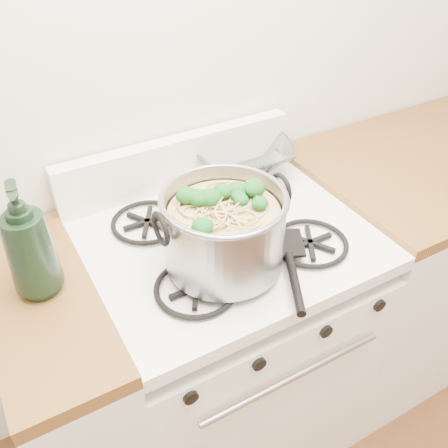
% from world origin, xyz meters
% --- Properties ---
extents(gas_range, '(0.76, 0.66, 0.92)m').
position_xyz_m(gas_range, '(0.00, 1.26, 0.44)').
color(gas_range, white).
rests_on(gas_range, ground).
extents(counter_left, '(0.25, 0.65, 0.92)m').
position_xyz_m(counter_left, '(-0.51, 1.26, 0.46)').
color(counter_left, silver).
rests_on(counter_left, ground).
extents(counter_right, '(1.00, 0.65, 0.92)m').
position_xyz_m(counter_right, '(0.88, 1.26, 0.46)').
color(counter_right, silver).
rests_on(counter_right, ground).
extents(stock_pot, '(0.33, 0.30, 0.20)m').
position_xyz_m(stock_pot, '(-0.07, 1.15, 1.02)').
color(stock_pot, gray).
rests_on(stock_pot, gas_range).
extents(spatula, '(0.40, 0.41, 0.02)m').
position_xyz_m(spatula, '(0.10, 1.13, 0.94)').
color(spatula, black).
rests_on(spatula, gas_range).
extents(glass_bowl, '(0.15, 0.15, 0.03)m').
position_xyz_m(glass_bowl, '(0.21, 1.54, 0.94)').
color(glass_bowl, white).
rests_on(glass_bowl, gas_range).
extents(bottle, '(0.13, 0.13, 0.29)m').
position_xyz_m(bottle, '(-0.49, 1.28, 1.07)').
color(bottle, black).
rests_on(bottle, counter_left).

